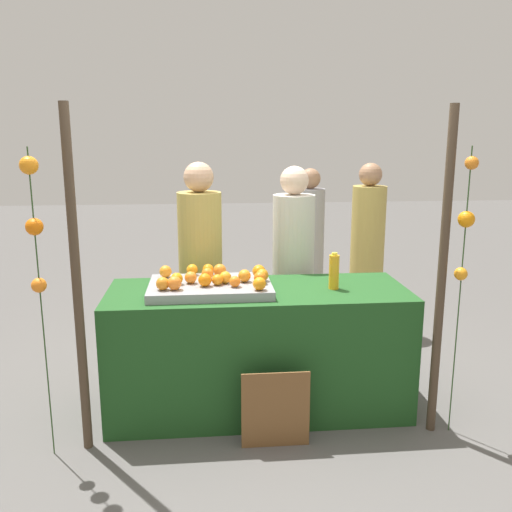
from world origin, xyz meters
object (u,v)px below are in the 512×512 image
object	(u,v)px
stall_counter	(258,349)
orange_0	(220,270)
chalkboard_sign	(275,410)
vendor_right	(293,277)
juice_bottle	(334,272)
orange_1	(191,278)
vendor_left	(201,278)

from	to	relation	value
stall_counter	orange_0	xyz separation A→B (m)	(-0.26, 0.14, 0.54)
stall_counter	chalkboard_sign	xyz separation A→B (m)	(0.06, -0.52, -0.19)
vendor_right	chalkboard_sign	bearing A→B (deg)	-103.93
juice_bottle	chalkboard_sign	bearing A→B (deg)	-133.49
juice_bottle	vendor_right	distance (m)	0.74
orange_1	chalkboard_sign	world-z (taller)	orange_1
stall_counter	vendor_left	bearing A→B (deg)	122.37
chalkboard_sign	orange_0	bearing A→B (deg)	115.37
orange_0	orange_1	distance (m)	0.26
stall_counter	juice_bottle	xyz separation A→B (m)	(0.52, -0.03, 0.55)
chalkboard_sign	vendor_left	xyz separation A→B (m)	(-0.45, 1.14, 0.55)
orange_0	chalkboard_sign	xyz separation A→B (m)	(0.31, -0.66, -0.73)
juice_bottle	vendor_left	size ratio (longest dim) A/B	0.15
orange_1	vendor_right	xyz separation A→B (m)	(0.80, 0.68, -0.19)
vendor_left	orange_0	bearing A→B (deg)	-73.97
vendor_left	juice_bottle	bearing A→B (deg)	-35.69
orange_1	vendor_right	size ratio (longest dim) A/B	0.05
orange_1	juice_bottle	world-z (taller)	juice_bottle
vendor_right	juice_bottle	bearing A→B (deg)	-76.32
juice_bottle	chalkboard_sign	distance (m)	1.00
stall_counter	vendor_right	distance (m)	0.82
orange_0	juice_bottle	world-z (taller)	juice_bottle
orange_0	orange_1	xyz separation A→B (m)	(-0.20, -0.16, -0.00)
juice_bottle	stall_counter	bearing A→B (deg)	176.29
orange_0	vendor_right	size ratio (longest dim) A/B	0.05
orange_0	vendor_left	distance (m)	0.53
vendor_left	orange_1	bearing A→B (deg)	-95.47
orange_1	stall_counter	bearing A→B (deg)	2.96
stall_counter	juice_bottle	bearing A→B (deg)	-3.71
juice_bottle	vendor_left	distance (m)	1.14
orange_0	vendor_right	distance (m)	0.82
orange_1	juice_bottle	distance (m)	0.97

